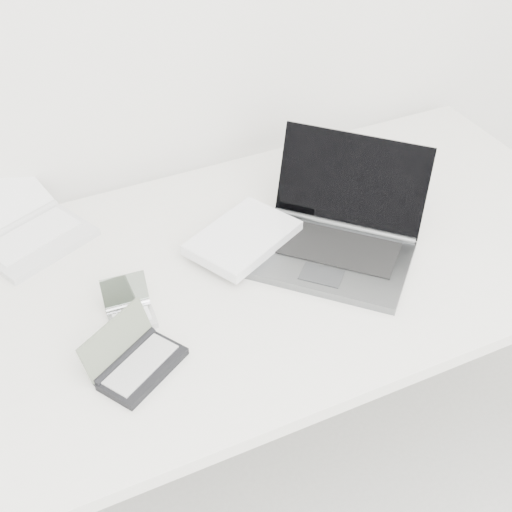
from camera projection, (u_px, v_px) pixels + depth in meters
name	position (u px, v px, depth m)	size (l,w,h in m)	color
desk	(261.00, 279.00, 1.56)	(1.60, 0.80, 0.73)	white
laptop_large	(308.00, 236.00, 1.54)	(0.54, 0.45, 0.21)	#5B5E60
netbook_open_white	(25.00, 230.00, 1.59)	(0.32, 0.35, 0.09)	silver
pda_silver	(130.00, 311.00, 1.40)	(0.10, 0.11, 0.07)	silver
palmtop_charcoal	(135.00, 361.00, 1.29)	(0.20, 0.18, 0.09)	black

